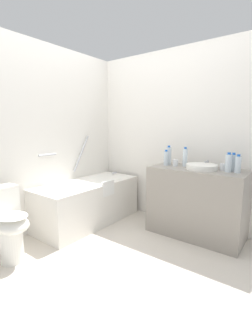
% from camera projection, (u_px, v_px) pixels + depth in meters
% --- Properties ---
extents(ground_plane, '(3.69, 3.69, 0.00)m').
position_uv_depth(ground_plane, '(107.00, 257.00, 2.46)').
color(ground_plane, beige).
extents(wall_back_tiled, '(3.09, 0.10, 2.36)m').
position_uv_depth(wall_back_tiled, '(34.00, 139.00, 2.97)').
color(wall_back_tiled, silver).
rests_on(wall_back_tiled, ground_plane).
extents(wall_right_mirror, '(0.10, 2.71, 2.36)m').
position_uv_depth(wall_right_mirror, '(172.00, 138.00, 3.34)').
color(wall_right_mirror, silver).
rests_on(wall_right_mirror, ground_plane).
extents(bathtub, '(1.49, 0.65, 1.20)m').
position_uv_depth(bathtub, '(88.00, 201.00, 3.31)').
color(bathtub, white).
rests_on(bathtub, ground_plane).
extents(toilet, '(0.39, 0.52, 0.75)m').
position_uv_depth(toilet, '(7.00, 222.00, 2.34)').
color(toilet, white).
rests_on(toilet, ground_plane).
extents(vanity_counter, '(0.55, 1.12, 0.84)m').
position_uv_depth(vanity_counter, '(196.00, 202.00, 2.91)').
color(vanity_counter, gray).
rests_on(vanity_counter, ground_plane).
extents(sink_basin, '(0.36, 0.36, 0.06)m').
position_uv_depth(sink_basin, '(202.00, 167.00, 2.77)').
color(sink_basin, white).
rests_on(sink_basin, vanity_counter).
extents(sink_faucet, '(0.12, 0.15, 0.08)m').
position_uv_depth(sink_faucet, '(207.00, 164.00, 2.93)').
color(sink_faucet, '#B0B0B5').
rests_on(sink_faucet, vanity_counter).
extents(water_bottle_0, '(0.06, 0.06, 0.21)m').
position_uv_depth(water_bottle_0, '(233.00, 163.00, 2.64)').
color(water_bottle_0, silver).
rests_on(water_bottle_0, vanity_counter).
extents(water_bottle_1, '(0.07, 0.07, 0.22)m').
position_uv_depth(water_bottle_1, '(228.00, 163.00, 2.59)').
color(water_bottle_1, silver).
rests_on(water_bottle_1, vanity_counter).
extents(water_bottle_2, '(0.06, 0.06, 0.20)m').
position_uv_depth(water_bottle_2, '(238.00, 164.00, 2.55)').
color(water_bottle_2, silver).
rests_on(water_bottle_2, vanity_counter).
extents(water_bottle_3, '(0.06, 0.06, 0.20)m').
position_uv_depth(water_bottle_3, '(166.00, 158.00, 3.05)').
color(water_bottle_3, silver).
rests_on(water_bottle_3, vanity_counter).
extents(water_bottle_4, '(0.06, 0.06, 0.24)m').
position_uv_depth(water_bottle_4, '(185.00, 157.00, 2.96)').
color(water_bottle_4, silver).
rests_on(water_bottle_4, vanity_counter).
extents(water_bottle_5, '(0.06, 0.06, 0.25)m').
position_uv_depth(water_bottle_5, '(169.00, 156.00, 3.10)').
color(water_bottle_5, silver).
rests_on(water_bottle_5, vanity_counter).
extents(drinking_glass_0, '(0.07, 0.07, 0.08)m').
position_uv_depth(drinking_glass_0, '(223.00, 167.00, 2.71)').
color(drinking_glass_0, white).
rests_on(drinking_glass_0, vanity_counter).
extents(drinking_glass_1, '(0.06, 0.06, 0.08)m').
position_uv_depth(drinking_glass_1, '(175.00, 163.00, 2.98)').
color(drinking_glass_1, white).
rests_on(drinking_glass_1, vanity_counter).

